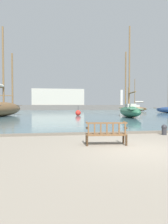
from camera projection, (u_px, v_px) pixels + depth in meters
name	position (u px, v px, depth m)	size (l,w,h in m)	color
ground_plane	(140.00, 150.00, 7.10)	(160.00, 160.00, 0.00)	gray
harbor_water	(66.00, 111.00, 50.57)	(100.00, 80.00, 0.08)	#476670
quay_edge_kerb	(110.00, 133.00, 10.90)	(40.00, 0.30, 0.12)	#675F54
park_bench	(106.00, 133.00, 7.91)	(1.64, 0.67, 0.92)	#3D2A19
sailboat_far_port	(129.00, 110.00, 25.49)	(3.24, 10.06, 11.54)	#2D6647
sailboat_nearest_starboard	(135.00, 108.00, 48.98)	(6.70, 2.89, 7.93)	brown
sailboat_centre_channel	(3.00, 108.00, 27.07)	(4.62, 11.22, 12.13)	brown
mooring_bollard	(164.00, 129.00, 10.61)	(0.29, 0.29, 0.55)	#2D2D33
channel_buoy	(78.00, 113.00, 28.53)	(0.78, 0.78, 1.48)	red
far_breakwater	(62.00, 102.00, 61.25)	(42.52, 2.40, 6.54)	#66605B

